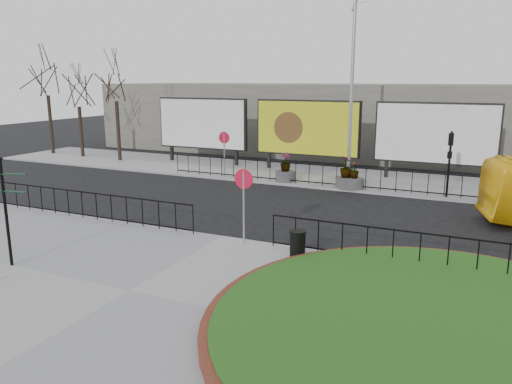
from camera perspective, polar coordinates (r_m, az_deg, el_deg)
The scene contains 24 objects.
ground at distance 17.27m, azimuth -3.78°, elevation -5.40°, with size 90.00×90.00×0.00m, color black.
pavement_near at distance 13.37m, azimuth -14.26°, elevation -11.10°, with size 30.00×10.00×0.12m, color gray.
pavement_far at distance 28.05m, azimuth 7.99°, elevation 1.74°, with size 44.00×6.00×0.12m, color gray.
brick_edge at distance 11.61m, azimuth 20.83°, elevation -14.60°, with size 10.40×10.40×0.18m, color brown.
grass_lawn at distance 11.60m, azimuth 20.84°, elevation -14.51°, with size 10.00×10.00×0.22m, color #164813.
railing_near_left at distance 20.34m, azimuth -19.26°, elevation -1.33°, with size 10.00×0.10×1.10m, color black, non-canonical shape.
railing_near_right at distance 14.92m, azimuth 18.24°, elevation -6.30°, with size 9.00×0.10×1.10m, color black, non-canonical shape.
railing_far at distance 25.11m, azimuth 8.42°, elevation 1.85°, with size 18.00×0.10×1.10m, color black, non-canonical shape.
speed_sign_far at distance 27.28m, azimuth -3.65°, elevation 5.48°, with size 0.64×0.07×2.47m.
speed_sign_near at distance 15.98m, azimuth -1.41°, elevation 0.25°, with size 0.64×0.07×2.47m.
billboard_left at distance 32.01m, azimuth -6.17°, elevation 7.75°, with size 6.20×0.31×4.10m.
billboard_mid at distance 29.06m, azimuth 5.86°, elevation 7.24°, with size 6.20×0.31×4.10m.
billboard_right at distance 27.60m, azimuth 19.81°, elevation 6.26°, with size 6.20×0.31×4.10m.
lamp_post at distance 26.18m, azimuth 10.89°, elevation 11.36°, with size 0.74×0.18×9.23m.
signal_pole_a at distance 23.99m, azimuth 21.28°, elevation 4.06°, with size 0.22×0.26×3.00m.
tree_left at distance 33.95m, azimuth -15.62°, elevation 9.37°, with size 2.00×2.00×7.00m, color #2D2119, non-canonical shape.
tree_mid at distance 36.54m, azimuth -19.52°, elevation 8.70°, with size 2.00×2.00×6.20m, color #2D2119, non-canonical shape.
tree_far at distance 38.79m, azimuth -22.62°, elevation 9.61°, with size 2.00×2.00×7.50m, color #2D2119, non-canonical shape.
building_backdrop at distance 37.34m, azimuth 12.65°, elevation 8.08°, with size 40.00×10.00×5.00m, color slate.
fingerpost_sign at distance 15.72m, azimuth -26.79°, elevation -0.92°, with size 1.48×0.53×3.17m.
litter_bin at distance 15.12m, azimuth 4.77°, elevation -5.93°, with size 0.51×0.51×0.84m.
planter_a at distance 26.21m, azimuth 3.37°, elevation 2.36°, with size 1.04×1.04×1.52m.
planter_b at distance 24.99m, azimuth 10.21°, elevation 1.87°, with size 0.98×0.98×1.59m.
planter_c at distance 24.93m, azimuth 11.12°, elevation 1.40°, with size 0.99×0.99×1.36m.
Camera 1 is at (7.90, -14.38, 5.40)m, focal length 35.00 mm.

